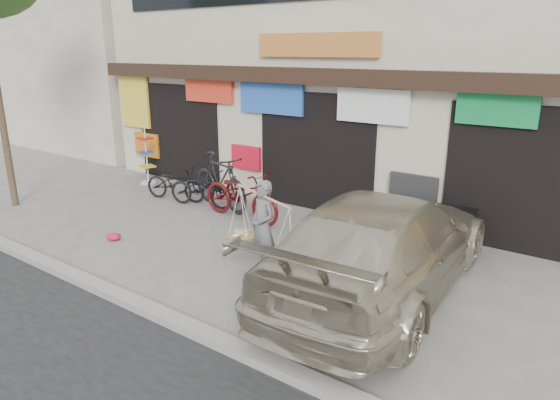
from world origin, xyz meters
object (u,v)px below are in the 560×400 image
Objects in this scene: bike_2 at (241,195)px; bike_3 at (201,188)px; display_rack at (147,161)px; suv at (383,244)px; bike_0 at (175,183)px; bike_1 at (220,181)px; street_vendor at (263,230)px.

bike_2 is 1.41m from bike_3.
display_rack is (-2.74, 0.67, 0.19)m from bike_3.
suv is 3.56× the size of display_rack.
suv is at bearing -104.39° from bike_2.
bike_0 is 0.78× the size of bike_2.
bike_1 is (1.32, 0.20, 0.21)m from bike_0.
bike_0 is at bearing -19.71° from display_rack.
bike_3 is 0.30× the size of suv.
display_rack is (-3.17, 0.46, -0.02)m from bike_1.
bike_0 is at bearing 114.04° from bike_1.
bike_0 is 0.88m from bike_3.
street_vendor is 4.72m from bike_0.
bike_2 is at bearing -95.60° from bike_1.
bike_2 reaches higher than bike_3.
street_vendor reaches higher than bike_3.
bike_1 is at bearing 73.34° from bike_2.
bike_2 is 4.21m from display_rack.
suv is 8.38m from display_rack.
street_vendor is 2.01m from suv.
bike_1 is 3.21m from display_rack.
suv is (4.92, -1.70, 0.13)m from bike_1.
bike_1 reaches higher than bike_0.
bike_3 is at bearing -19.24° from suv.
bike_2 is at bearing -106.57° from bike_0.
display_rack is (-1.86, 0.67, 0.19)m from bike_0.
bike_3 is (-1.39, 0.16, -0.12)m from bike_2.
display_rack is (-8.09, 2.16, -0.16)m from suv.
bike_0 is 1.08× the size of display_rack.
bike_1 is at bearing -77.50° from bike_3.
display_rack is (-6.14, 2.63, -0.09)m from street_vendor.
bike_1 is 1.29× the size of bike_3.
bike_2 is 1.28× the size of bike_3.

